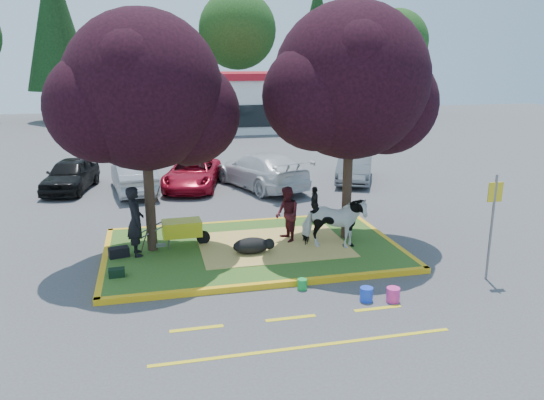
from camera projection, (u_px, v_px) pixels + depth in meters
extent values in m
plane|color=#424244|center=(253.00, 251.00, 15.25)|extent=(90.00, 90.00, 0.00)
cube|color=#32581B|center=(253.00, 249.00, 15.23)|extent=(8.00, 5.00, 0.15)
cube|color=#F0AF14|center=(273.00, 285.00, 12.81)|extent=(8.30, 0.16, 0.15)
cube|color=#F0AF14|center=(238.00, 223.00, 17.66)|extent=(8.30, 0.16, 0.15)
cube|color=#F0AF14|center=(105.00, 261.00, 14.33)|extent=(0.16, 5.30, 0.15)
cube|color=#F0AF14|center=(384.00, 238.00, 16.13)|extent=(0.16, 5.30, 0.15)
cube|color=#E7C75F|center=(273.00, 245.00, 15.35)|extent=(4.20, 3.00, 0.01)
cylinder|color=black|center=(149.00, 189.00, 14.52)|extent=(0.28, 0.28, 3.53)
sphere|color=black|center=(143.00, 91.00, 13.85)|extent=(4.20, 4.20, 4.20)
sphere|color=black|center=(188.00, 113.00, 14.45)|extent=(2.86, 2.86, 2.86)
sphere|color=black|center=(102.00, 107.00, 13.43)|extent=(2.86, 2.86, 2.86)
cylinder|color=black|center=(347.00, 177.00, 15.57)|extent=(0.28, 0.28, 3.70)
sphere|color=black|center=(351.00, 81.00, 14.86)|extent=(4.40, 4.40, 4.40)
sphere|color=black|center=(387.00, 103.00, 15.48)|extent=(2.99, 2.99, 2.99)
sphere|color=black|center=(317.00, 96.00, 14.44)|extent=(2.99, 2.99, 2.99)
cube|color=yellow|center=(197.00, 329.00, 10.86)|extent=(1.10, 0.12, 0.01)
cube|color=yellow|center=(291.00, 318.00, 11.30)|extent=(1.10, 0.12, 0.01)
cube|color=yellow|center=(378.00, 308.00, 11.74)|extent=(1.10, 0.12, 0.01)
cube|color=yellow|center=(307.00, 347.00, 10.17)|extent=(6.00, 0.10, 0.01)
cube|color=silver|center=(208.00, 104.00, 41.54)|extent=(20.00, 8.00, 4.00)
cube|color=#A7121D|center=(208.00, 76.00, 40.99)|extent=(20.40, 8.40, 0.50)
cube|color=black|center=(215.00, 117.00, 37.88)|extent=(19.00, 0.10, 1.60)
cylinder|color=black|center=(63.00, 99.00, 47.38)|extent=(0.44, 0.44, 3.92)
cone|color=black|center=(55.00, 20.00, 45.66)|extent=(5.60, 5.60, 11.90)
cylinder|color=black|center=(154.00, 101.00, 50.66)|extent=(0.44, 0.44, 3.08)
sphere|color=#143811|center=(151.00, 44.00, 49.31)|extent=(6.16, 6.16, 6.16)
cylinder|color=black|center=(238.00, 98.00, 51.41)|extent=(0.44, 0.44, 3.64)
sphere|color=#143811|center=(237.00, 30.00, 49.81)|extent=(7.28, 7.28, 7.28)
cylinder|color=black|center=(315.00, 97.00, 53.66)|extent=(0.44, 0.44, 3.50)
cone|color=black|center=(317.00, 35.00, 52.13)|extent=(5.00, 5.00, 10.62)
cylinder|color=black|center=(393.00, 97.00, 54.52)|extent=(0.44, 0.44, 3.22)
sphere|color=#143811|center=(396.00, 42.00, 53.11)|extent=(6.44, 6.44, 6.44)
imported|color=white|center=(334.00, 223.00, 14.88)|extent=(1.96, 1.34, 1.52)
ellipsoid|color=black|center=(251.00, 246.00, 14.62)|extent=(1.04, 0.60, 0.44)
imported|color=black|center=(135.00, 221.00, 14.33)|extent=(0.56, 0.76, 1.92)
imported|color=#411218|center=(287.00, 214.00, 15.48)|extent=(0.72, 0.87, 1.63)
imported|color=black|center=(314.00, 204.00, 17.48)|extent=(0.44, 0.74, 1.18)
cylinder|color=black|center=(203.00, 237.00, 15.38)|extent=(0.40, 0.09, 0.40)
cylinder|color=slate|center=(169.00, 244.00, 14.95)|extent=(0.04, 0.04, 0.29)
cylinder|color=slate|center=(169.00, 239.00, 15.41)|extent=(0.04, 0.04, 0.29)
cube|color=gold|center=(182.00, 228.00, 15.17)|extent=(1.12, 0.70, 0.44)
cylinder|color=slate|center=(153.00, 232.00, 14.75)|extent=(0.71, 0.07, 0.36)
cylinder|color=slate|center=(152.00, 227.00, 15.21)|extent=(0.71, 0.07, 0.36)
cube|color=black|center=(119.00, 252.00, 14.37)|extent=(0.58, 0.40, 0.27)
cube|color=black|center=(117.00, 273.00, 13.07)|extent=(0.40, 0.26, 0.21)
cylinder|color=slate|center=(491.00, 228.00, 12.99)|extent=(0.06, 0.06, 2.68)
cube|color=yellow|center=(495.00, 192.00, 12.76)|extent=(0.38, 0.05, 0.48)
cylinder|color=green|center=(302.00, 284.00, 12.70)|extent=(0.25, 0.25, 0.26)
cylinder|color=#E93393|center=(393.00, 295.00, 12.05)|extent=(0.31, 0.31, 0.33)
cylinder|color=blue|center=(366.00, 294.00, 12.08)|extent=(0.34, 0.34, 0.32)
imported|color=black|center=(71.00, 175.00, 22.20)|extent=(2.34, 4.24, 1.37)
imported|color=#9C9FA4|center=(134.00, 176.00, 21.89)|extent=(2.08, 4.45, 1.41)
imported|color=#A70D24|center=(192.00, 173.00, 22.68)|extent=(3.12, 4.92, 1.26)
imported|color=silver|center=(261.00, 170.00, 22.67)|extent=(3.82, 5.72, 1.54)
imported|color=slate|center=(355.00, 166.00, 23.94)|extent=(3.04, 4.36, 1.36)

